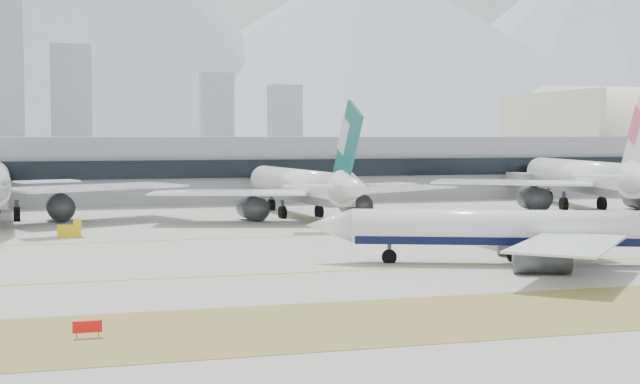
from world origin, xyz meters
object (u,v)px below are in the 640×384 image
object	(u,v)px
taxiing_airliner	(525,230)
widebody_cathay	(303,187)
widebody_china_air	(585,179)
terminal	(183,168)

from	to	relation	value
taxiing_airliner	widebody_cathay	xyz separation A→B (m)	(-10.53, 64.68, 1.52)
taxiing_airliner	widebody_china_air	world-z (taller)	widebody_china_air
widebody_cathay	terminal	xyz separation A→B (m)	(-15.29, 56.25, 1.81)
widebody_cathay	widebody_china_air	world-z (taller)	widebody_china_air
terminal	widebody_china_air	bearing A→B (deg)	-35.83
widebody_china_air	terminal	distance (m)	93.48
widebody_cathay	widebody_china_air	bearing A→B (deg)	-94.54
taxiing_airliner	terminal	distance (m)	123.70
taxiing_airliner	terminal	xyz separation A→B (m)	(-25.82, 120.93, 3.33)
taxiing_airliner	widebody_cathay	size ratio (longest dim) A/B	0.83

